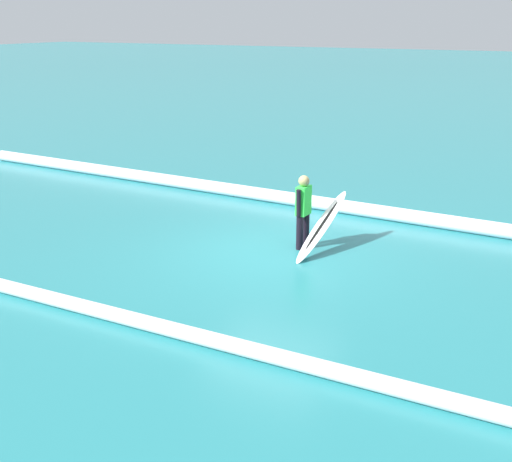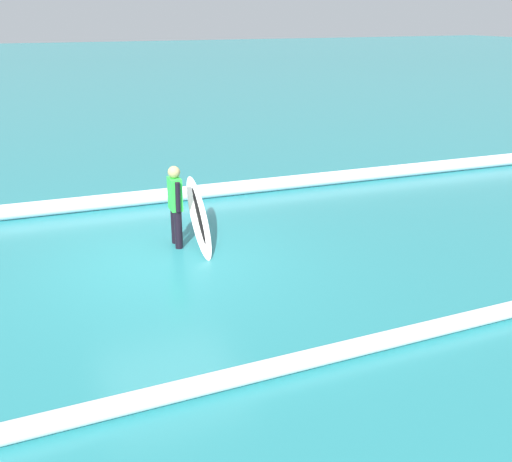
% 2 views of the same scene
% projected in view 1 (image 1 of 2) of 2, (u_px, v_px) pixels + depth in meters
% --- Properties ---
extents(ground_plane, '(173.63, 173.63, 0.00)m').
position_uv_depth(ground_plane, '(272.00, 252.00, 13.06)').
color(ground_plane, teal).
extents(surfer, '(0.22, 0.59, 1.49)m').
position_uv_depth(surfer, '(303.00, 208.00, 13.10)').
color(surfer, black).
rests_on(surfer, ground_plane).
extents(surfboard, '(0.56, 1.86, 1.08)m').
position_uv_depth(surfboard, '(322.00, 226.00, 12.99)').
color(surfboard, white).
rests_on(surfboard, ground_plane).
extents(wave_crest_foreground, '(23.69, 1.47, 0.32)m').
position_uv_depth(wave_crest_foreground, '(337.00, 206.00, 15.69)').
color(wave_crest_foreground, white).
rests_on(wave_crest_foreground, ground_plane).
extents(wave_crest_midground, '(17.43, 0.38, 0.23)m').
position_uv_depth(wave_crest_midground, '(268.00, 354.00, 8.87)').
color(wave_crest_midground, white).
rests_on(wave_crest_midground, ground_plane).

